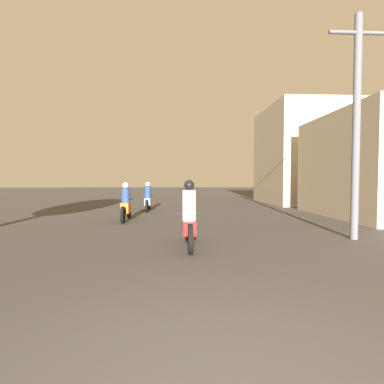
{
  "coord_description": "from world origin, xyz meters",
  "views": [
    {
      "loc": [
        -0.37,
        -1.74,
        1.62
      ],
      "look_at": [
        0.57,
        16.23,
        0.87
      ],
      "focal_mm": 28.0,
      "sensor_mm": 36.0,
      "label": 1
    }
  ],
  "objects_px": {
    "motorcycle_red": "(189,221)",
    "building_right_far": "(308,156)",
    "building_right_near": "(381,165)",
    "utility_pole_near": "(356,122)",
    "motorcycle_orange": "(126,205)",
    "motorcycle_silver": "(148,199)"
  },
  "relations": [
    {
      "from": "motorcycle_red",
      "to": "motorcycle_silver",
      "type": "bearing_deg",
      "value": 93.48
    },
    {
      "from": "motorcycle_red",
      "to": "motorcycle_orange",
      "type": "bearing_deg",
      "value": 107.31
    },
    {
      "from": "building_right_far",
      "to": "utility_pole_near",
      "type": "height_order",
      "value": "building_right_far"
    },
    {
      "from": "motorcycle_red",
      "to": "motorcycle_orange",
      "type": "xyz_separation_m",
      "value": [
        -2.28,
        4.74,
        -0.04
      ]
    },
    {
      "from": "building_right_near",
      "to": "utility_pole_near",
      "type": "relative_size",
      "value": 1.07
    },
    {
      "from": "motorcycle_silver",
      "to": "building_right_far",
      "type": "relative_size",
      "value": 0.3
    },
    {
      "from": "motorcycle_orange",
      "to": "building_right_far",
      "type": "relative_size",
      "value": 0.31
    },
    {
      "from": "motorcycle_orange",
      "to": "building_right_near",
      "type": "xyz_separation_m",
      "value": [
        10.87,
        0.79,
        1.62
      ]
    },
    {
      "from": "motorcycle_red",
      "to": "building_right_near",
      "type": "distance_m",
      "value": 10.34
    },
    {
      "from": "motorcycle_orange",
      "to": "building_right_far",
      "type": "distance_m",
      "value": 14.29
    },
    {
      "from": "motorcycle_red",
      "to": "building_right_near",
      "type": "xyz_separation_m",
      "value": [
        8.6,
        5.52,
        1.59
      ]
    },
    {
      "from": "building_right_near",
      "to": "building_right_far",
      "type": "height_order",
      "value": "building_right_far"
    },
    {
      "from": "motorcycle_red",
      "to": "building_right_far",
      "type": "xyz_separation_m",
      "value": [
        8.83,
        13.32,
        2.62
      ]
    },
    {
      "from": "motorcycle_silver",
      "to": "motorcycle_orange",
      "type": "bearing_deg",
      "value": -99.4
    },
    {
      "from": "building_right_near",
      "to": "utility_pole_near",
      "type": "distance_m",
      "value": 6.34
    },
    {
      "from": "building_right_near",
      "to": "building_right_far",
      "type": "relative_size",
      "value": 0.97
    },
    {
      "from": "motorcycle_red",
      "to": "motorcycle_silver",
      "type": "relative_size",
      "value": 0.98
    },
    {
      "from": "motorcycle_orange",
      "to": "building_right_far",
      "type": "xyz_separation_m",
      "value": [
        11.11,
        8.59,
        2.65
      ]
    },
    {
      "from": "motorcycle_orange",
      "to": "motorcycle_silver",
      "type": "relative_size",
      "value": 1.03
    },
    {
      "from": "building_right_near",
      "to": "motorcycle_red",
      "type": "bearing_deg",
      "value": -147.27
    },
    {
      "from": "building_right_near",
      "to": "building_right_far",
      "type": "distance_m",
      "value": 7.87
    },
    {
      "from": "motorcycle_red",
      "to": "building_right_far",
      "type": "bearing_deg",
      "value": 48.11
    }
  ]
}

